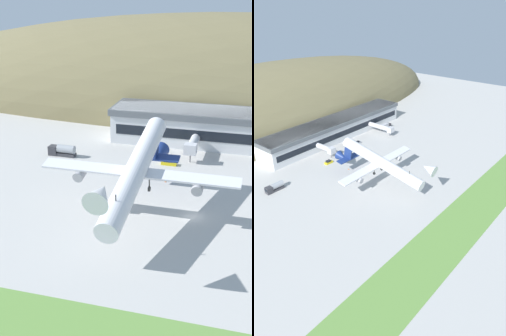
{
  "view_description": "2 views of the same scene",
  "coord_description": "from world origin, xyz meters",
  "views": [
    {
      "loc": [
        10.73,
        -89.13,
        46.64
      ],
      "look_at": [
        -13.86,
        -3.53,
        11.04
      ],
      "focal_mm": 50.0,
      "sensor_mm": 36.0,
      "label": 1
    },
    {
      "loc": [
        -103.71,
        -78.27,
        70.27
      ],
      "look_at": [
        -13.08,
        -4.76,
        9.33
      ],
      "focal_mm": 35.0,
      "sensor_mm": 36.0,
      "label": 2
    }
  ],
  "objects": [
    {
      "name": "ground_plane",
      "position": [
        0.0,
        0.0,
        0.0
      ],
      "size": [
        386.06,
        386.06,
        0.0
      ],
      "primitive_type": "plane",
      "color": "#B7B5AF"
    },
    {
      "name": "grass_strip_foreground",
      "position": [
        0.0,
        -41.95,
        0.04
      ],
      "size": [
        347.45,
        16.91,
        0.08
      ],
      "primitive_type": "cube",
      "color": "#669342",
      "rests_on": "ground_plane"
    },
    {
      "name": "hill_backdrop",
      "position": [
        5.7,
        98.38,
        0.0
      ],
      "size": [
        314.66,
        83.21,
        72.19
      ],
      "primitive_type": "ellipsoid",
      "color": "olive",
      "rests_on": "ground_plane"
    },
    {
      "name": "terminal_building",
      "position": [
        14.64,
        49.38,
        6.06
      ],
      "size": [
        94.31,
        16.28,
        10.68
      ],
      "color": "silver",
      "rests_on": "ground_plane"
    },
    {
      "name": "jetway_0",
      "position": [
        -5.65,
        35.31,
        3.99
      ],
      "size": [
        3.38,
        11.57,
        5.43
      ],
      "color": "silver",
      "rests_on": "ground_plane"
    },
    {
      "name": "jetway_1",
      "position": [
        34.77,
        32.49,
        3.99
      ],
      "size": [
        3.38,
        16.88,
        5.43
      ],
      "color": "silver",
      "rests_on": "ground_plane"
    },
    {
      "name": "cargo_airplane",
      "position": [
        -11.58,
        -3.43,
        10.76
      ],
      "size": [
        41.98,
        50.21,
        14.26
      ],
      "color": "silver"
    },
    {
      "name": "service_car_0",
      "position": [
        15.33,
        33.76,
        0.6
      ],
      "size": [
        3.95,
        1.85,
        1.45
      ],
      "color": "#999EA3",
      "rests_on": "ground_plane"
    },
    {
      "name": "service_car_1",
      "position": [
        -10.9,
        28.57,
        0.68
      ],
      "size": [
        4.22,
        1.8,
        1.65
      ],
      "color": "gold",
      "rests_on": "ground_plane"
    },
    {
      "name": "fuel_truck",
      "position": [
        42.67,
        36.22,
        1.53
      ],
      "size": [
        8.57,
        2.69,
        3.28
      ],
      "color": "#333338",
      "rests_on": "ground_plane"
    },
    {
      "name": "box_truck",
      "position": [
        -41.72,
        27.27,
        1.57
      ],
      "size": [
        8.08,
        2.76,
        3.32
      ],
      "color": "#333338",
      "rests_on": "ground_plane"
    },
    {
      "name": "traffic_cone_0",
      "position": [
        -9.38,
        16.81,
        0.28
      ],
      "size": [
        0.52,
        0.52,
        0.58
      ],
      "color": "orange",
      "rests_on": "ground_plane"
    }
  ]
}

